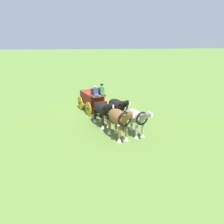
# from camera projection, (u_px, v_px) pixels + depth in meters

# --- Properties ---
(ground_plane) EXTENTS (220.00, 220.00, 0.00)m
(ground_plane) POSITION_uv_depth(u_px,v_px,m) (92.00, 111.00, 20.90)
(ground_plane) COLOR olive
(show_wagon) EXTENTS (5.53, 2.69, 2.76)m
(show_wagon) POSITION_uv_depth(u_px,v_px,m) (93.00, 99.00, 20.38)
(show_wagon) COLOR maroon
(show_wagon) RESTS_ON ground
(draft_horse_rear_near) EXTENTS (3.04, 1.58, 2.21)m
(draft_horse_rear_near) POSITION_uv_depth(u_px,v_px,m) (117.00, 106.00, 17.67)
(draft_horse_rear_near) COLOR black
(draft_horse_rear_near) RESTS_ON ground
(draft_horse_rear_off) EXTENTS (3.01, 1.55, 2.16)m
(draft_horse_rear_off) POSITION_uv_depth(u_px,v_px,m) (102.00, 109.00, 17.11)
(draft_horse_rear_off) COLOR black
(draft_horse_rear_off) RESTS_ON ground
(draft_horse_lead_near) EXTENTS (2.99, 1.55, 2.15)m
(draft_horse_lead_near) POSITION_uv_depth(u_px,v_px,m) (135.00, 117.00, 15.48)
(draft_horse_lead_near) COLOR #9E998E
(draft_horse_lead_near) RESTS_ON ground
(draft_horse_lead_off) EXTENTS (2.99, 1.57, 2.31)m
(draft_horse_lead_off) POSITION_uv_depth(u_px,v_px,m) (119.00, 118.00, 14.89)
(draft_horse_lead_off) COLOR brown
(draft_horse_lead_off) RESTS_ON ground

